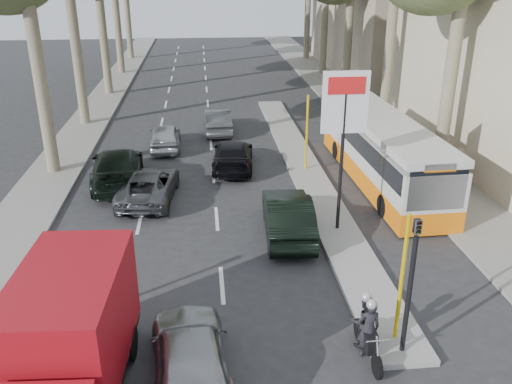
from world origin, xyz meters
TOP-DOWN VIEW (x-y plane):
  - ground at (0.00, 0.00)m, footprint 120.00×120.00m
  - sidewalk_right at (8.60, 25.00)m, footprint 3.20×70.00m
  - median_left at (-8.00, 28.00)m, footprint 2.40×64.00m
  - traffic_island at (3.25, 11.00)m, footprint 1.50×26.00m
  - billboard at (3.25, 5.00)m, footprint 1.50×12.10m
  - traffic_light_island at (3.25, -1.50)m, footprint 0.16×0.41m
  - silver_hatchback at (-1.73, -2.00)m, footprint 2.05×4.37m
  - dark_hatchback at (1.50, 5.00)m, footprint 1.79×4.51m
  - queue_car_a at (-3.50, 8.52)m, footprint 2.43×4.56m
  - queue_car_b at (0.03, 11.80)m, footprint 2.17×4.52m
  - queue_car_c at (-3.19, 15.00)m, footprint 1.57×3.76m
  - queue_car_d at (-0.44, 17.61)m, footprint 1.44×3.98m
  - queue_car_e at (-4.92, 10.36)m, footprint 2.63×5.37m
  - red_truck at (-4.19, -2.32)m, footprint 2.35×5.54m
  - city_bus at (6.20, 9.47)m, footprint 2.58×10.59m
  - motorcycle at (2.39, -1.30)m, footprint 0.70×1.91m
  - pedestrian_near at (8.86, 8.03)m, footprint 0.86×1.06m
  - pedestrian_far at (9.15, 8.59)m, footprint 1.13×0.75m

SIDE VIEW (x-z plane):
  - ground at x=0.00m, z-range 0.00..0.00m
  - sidewalk_right at x=8.60m, z-range 0.00..0.12m
  - median_left at x=-8.00m, z-range 0.00..0.12m
  - traffic_island at x=3.25m, z-range 0.00..0.16m
  - queue_car_a at x=-3.50m, z-range 0.00..1.22m
  - queue_car_b at x=0.03m, z-range 0.00..1.27m
  - queue_car_c at x=-3.19m, z-range 0.00..1.27m
  - queue_car_d at x=-0.44m, z-range 0.00..1.30m
  - silver_hatchback at x=-1.73m, z-range 0.00..1.45m
  - dark_hatchback at x=1.50m, z-range 0.00..1.46m
  - motorcycle at x=2.39m, z-range -0.07..1.55m
  - queue_car_e at x=-4.92m, z-range 0.00..1.50m
  - pedestrian_far at x=9.15m, z-range 0.12..1.72m
  - pedestrian_near at x=8.86m, z-range 0.12..1.75m
  - city_bus at x=6.20m, z-range 0.07..2.85m
  - red_truck at x=-4.19m, z-range 0.08..2.98m
  - traffic_light_island at x=3.25m, z-range 0.69..4.29m
  - billboard at x=3.25m, z-range 0.90..6.50m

